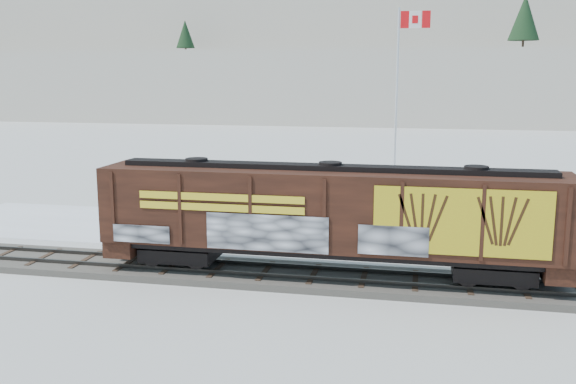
% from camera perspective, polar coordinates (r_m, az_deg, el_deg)
% --- Properties ---
extents(ground, '(500.00, 500.00, 0.00)m').
position_cam_1_polar(ground, '(26.40, -2.02, -7.62)').
color(ground, white).
rests_on(ground, ground).
extents(rail_track, '(50.00, 3.40, 0.43)m').
position_cam_1_polar(rail_track, '(26.35, -2.02, -7.31)').
color(rail_track, '#59544C').
rests_on(rail_track, ground).
extents(parking_strip, '(40.00, 8.00, 0.03)m').
position_cam_1_polar(parking_strip, '(33.44, 1.03, -3.68)').
color(parking_strip, white).
rests_on(parking_strip, ground).
extents(hillside, '(360.00, 110.00, 93.00)m').
position_cam_1_polar(hillside, '(164.38, 9.84, 12.48)').
color(hillside, white).
rests_on(hillside, ground).
extents(hopper_railcar, '(18.15, 3.06, 4.30)m').
position_cam_1_polar(hopper_railcar, '(25.17, 3.74, -1.84)').
color(hopper_railcar, black).
rests_on(hopper_railcar, rail_track).
extents(flagpole, '(2.30, 0.90, 12.06)m').
position_cam_1_polar(flagpole, '(40.12, 9.68, 5.04)').
color(flagpole, silver).
rests_on(flagpole, ground).
extents(car_silver, '(4.38, 2.33, 1.42)m').
position_cam_1_polar(car_silver, '(32.64, -4.30, -2.76)').
color(car_silver, '#9DA0A4').
rests_on(car_silver, parking_strip).
extents(car_white, '(5.39, 3.27, 1.68)m').
position_cam_1_polar(car_white, '(31.36, 4.51, -3.06)').
color(car_white, white).
rests_on(car_white, parking_strip).
extents(car_dark, '(4.50, 2.17, 1.26)m').
position_cam_1_polar(car_dark, '(32.15, 15.33, -3.46)').
color(car_dark, black).
rests_on(car_dark, parking_strip).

